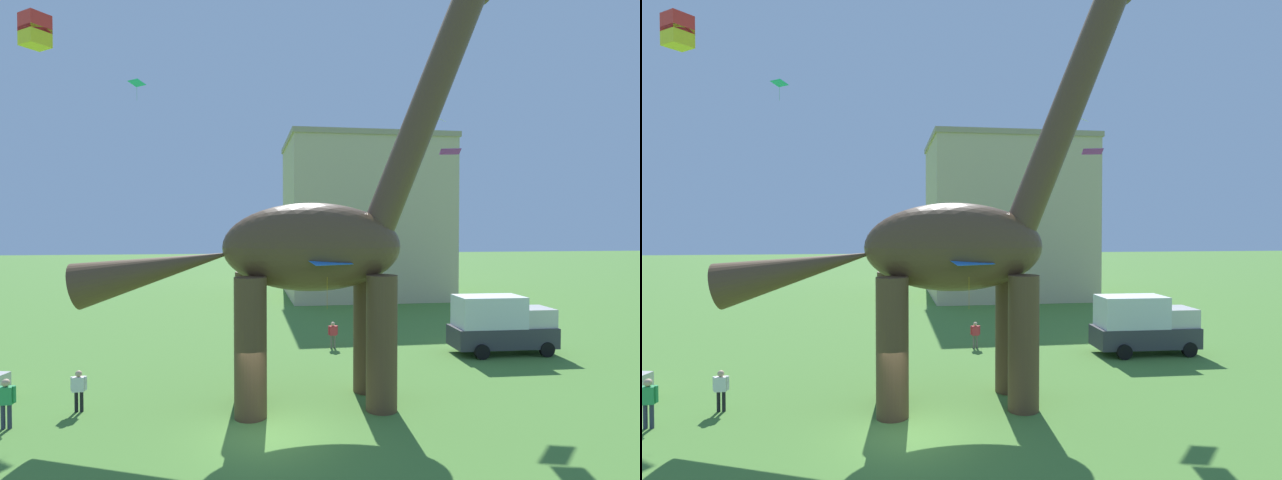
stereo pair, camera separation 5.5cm
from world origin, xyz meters
TOP-DOWN VIEW (x-y plane):
  - ground_plane at (0.00, 0.00)m, footprint 240.00×240.00m
  - dinosaur_sculpture at (1.77, 2.88)m, footprint 16.34×3.46m
  - parked_box_truck at (13.10, 9.15)m, footprint 5.67×2.39m
  - person_watching_child at (-8.95, 1.93)m, footprint 0.65×0.29m
  - person_vendor_side at (-6.99, 3.26)m, footprint 0.59×0.26m
  - person_far_spectator at (4.19, 11.69)m, footprint 0.57×0.25m
  - kite_high_left at (9.52, 10.26)m, footprint 1.83×1.84m
  - kite_trailing at (-10.01, 7.59)m, footprint 1.40×1.40m
  - kite_near_high at (-6.98, 13.98)m, footprint 1.09×1.05m
  - kite_apex at (2.22, 1.71)m, footprint 1.88×1.64m
  - kite_mid_center at (9.04, 6.58)m, footprint 1.11×0.93m
  - background_building_block at (11.13, 34.08)m, footprint 15.62×13.57m

SIDE VIEW (x-z plane):
  - ground_plane at x=0.00m, z-range 0.00..0.00m
  - person_far_spectator at x=4.19m, z-range 0.16..1.68m
  - person_vendor_side at x=-6.99m, z-range 0.17..1.73m
  - person_watching_child at x=-8.95m, z-range 0.18..1.91m
  - parked_box_truck at x=13.10m, z-range 0.05..3.25m
  - kite_apex at x=2.22m, z-range 4.74..6.70m
  - dinosaur_sculpture at x=1.77m, z-range -2.36..14.71m
  - background_building_block at x=11.13m, z-range 0.01..15.84m
  - kite_mid_center at x=9.04m, z-range 10.52..10.71m
  - kite_high_left at x=9.52m, z-range 12.90..13.42m
  - kite_near_high at x=-6.98m, z-range 14.77..15.90m
  - kite_trailing at x=-10.01m, z-range 15.00..16.43m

